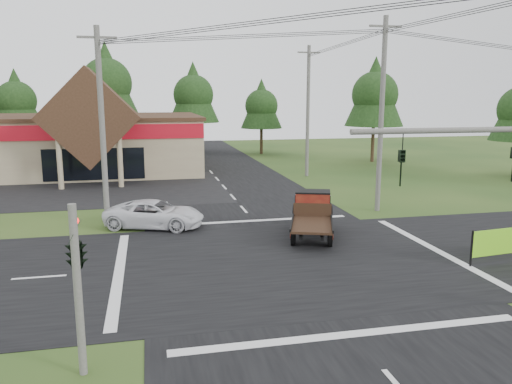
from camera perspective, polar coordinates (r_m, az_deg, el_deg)
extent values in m
plane|color=#234117|center=(21.64, 3.64, -7.78)|extent=(120.00, 120.00, 0.00)
cube|color=black|center=(21.64, 3.64, -7.76)|extent=(12.00, 120.00, 0.02)
cube|color=black|center=(21.64, 3.64, -7.75)|extent=(120.00, 12.00, 0.02)
cube|color=black|center=(40.19, -24.03, 0.01)|extent=(28.00, 14.00, 0.02)
cube|color=#9D886A|center=(50.96, -24.01, 4.93)|extent=(30.00, 15.00, 5.00)
cube|color=#382517|center=(50.80, -24.24, 7.79)|extent=(30.40, 15.40, 0.30)
cube|color=maroon|center=(43.49, -26.14, 6.03)|extent=(30.00, 0.12, 1.20)
cube|color=#382517|center=(41.47, -18.44, 8.06)|extent=(7.78, 4.00, 7.78)
cylinder|color=#9D886A|center=(40.34, -21.52, 3.09)|extent=(0.40, 0.40, 4.00)
cylinder|color=#9D886A|center=(39.87, -15.26, 3.38)|extent=(0.40, 0.40, 4.00)
cube|color=black|center=(42.75, -18.01, 3.03)|extent=(8.00, 0.08, 2.60)
cylinder|color=#595651|center=(15.31, 24.79, 6.48)|extent=(8.00, 0.16, 0.16)
imported|color=black|center=(14.05, 16.28, 2.63)|extent=(0.16, 0.20, 1.00)
cylinder|color=#595651|center=(13.21, -19.68, -10.67)|extent=(0.20, 0.20, 4.40)
imported|color=black|center=(12.94, -19.99, -4.14)|extent=(0.53, 2.48, 1.00)
sphere|color=#FF0C0C|center=(13.04, -19.97, -3.12)|extent=(0.18, 0.18, 0.18)
cylinder|color=#595651|center=(27.85, -17.16, 6.95)|extent=(0.30, 0.30, 10.50)
cube|color=#595651|center=(27.97, -17.71, 16.49)|extent=(2.00, 0.12, 0.12)
cylinder|color=#595651|center=(30.93, 14.14, 8.37)|extent=(0.30, 0.30, 11.50)
cube|color=#595651|center=(31.16, 14.59, 17.87)|extent=(2.00, 0.12, 0.12)
cylinder|color=#595651|center=(43.92, 5.94, 9.07)|extent=(0.30, 0.30, 11.20)
cube|color=#595651|center=(44.05, 6.08, 15.58)|extent=(2.00, 0.12, 0.12)
cylinder|color=#332316|center=(63.56, -25.37, 5.13)|extent=(0.36, 0.36, 3.50)
cone|color=black|center=(63.35, -25.75, 9.68)|extent=(5.60, 5.60, 6.60)
sphere|color=black|center=(63.35, -25.72, 9.41)|extent=(4.40, 4.40, 4.40)
cylinder|color=#332316|center=(61.04, -16.40, 6.04)|extent=(0.36, 0.36, 4.55)
cone|color=black|center=(60.89, -16.74, 12.20)|extent=(7.28, 7.28, 8.58)
sphere|color=black|center=(60.88, -16.72, 11.83)|extent=(5.72, 5.72, 5.72)
cylinder|color=#332316|center=(62.17, -7.05, 6.15)|extent=(0.36, 0.36, 3.85)
cone|color=black|center=(61.97, -7.17, 11.27)|extent=(6.16, 6.16, 7.26)
sphere|color=black|center=(61.97, -7.16, 10.97)|extent=(4.84, 4.84, 4.84)
cylinder|color=#332316|center=(61.49, 0.62, 5.85)|extent=(0.36, 0.36, 3.15)
cone|color=black|center=(61.26, 0.63, 10.09)|extent=(5.04, 5.04, 5.94)
sphere|color=black|center=(61.27, 0.63, 9.84)|extent=(3.96, 3.96, 3.96)
cylinder|color=#332316|center=(55.29, 13.19, 5.37)|extent=(0.36, 0.36, 3.85)
cone|color=black|center=(55.07, 13.44, 11.13)|extent=(6.16, 6.16, 7.26)
sphere|color=black|center=(55.07, 13.43, 10.79)|extent=(4.84, 4.84, 4.84)
imported|color=silver|center=(27.26, -11.50, -2.49)|extent=(5.72, 3.95, 1.45)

